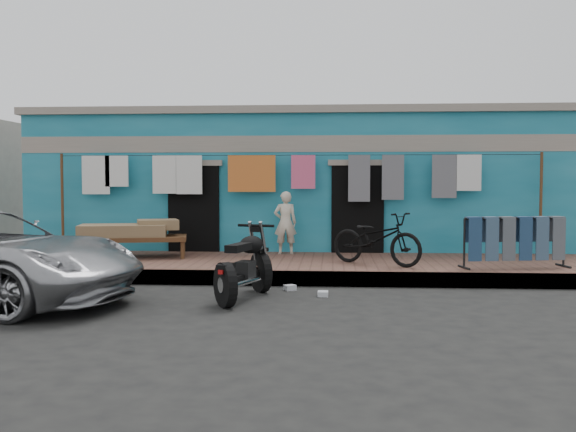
% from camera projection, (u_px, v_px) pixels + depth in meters
% --- Properties ---
extents(ground, '(80.00, 80.00, 0.00)m').
position_uv_depth(ground, '(278.00, 303.00, 9.20)').
color(ground, black).
rests_on(ground, ground).
extents(sidewalk, '(28.00, 3.00, 0.25)m').
position_uv_depth(sidewalk, '(292.00, 267.00, 12.18)').
color(sidewalk, brown).
rests_on(sidewalk, ground).
extents(curb, '(28.00, 0.10, 0.25)m').
position_uv_depth(curb, '(286.00, 278.00, 10.74)').
color(curb, gray).
rests_on(curb, ground).
extents(building, '(12.20, 5.20, 3.36)m').
position_uv_depth(building, '(302.00, 184.00, 16.07)').
color(building, '#19728C').
rests_on(building, ground).
extents(clothesline, '(10.06, 0.06, 2.10)m').
position_uv_depth(clothesline, '(277.00, 178.00, 13.36)').
color(clothesline, brown).
rests_on(clothesline, sidewalk).
extents(seated_person, '(0.50, 0.37, 1.30)m').
position_uv_depth(seated_person, '(285.00, 223.00, 13.29)').
color(seated_person, beige).
rests_on(seated_person, sidewalk).
extents(bicycle, '(1.84, 1.54, 1.16)m').
position_uv_depth(bicycle, '(377.00, 233.00, 11.52)').
color(bicycle, black).
rests_on(bicycle, sidewalk).
extents(motorcycle, '(1.44, 1.98, 1.09)m').
position_uv_depth(motorcycle, '(244.00, 263.00, 9.48)').
color(motorcycle, black).
rests_on(motorcycle, ground).
extents(charpoy, '(2.53, 1.87, 0.71)m').
position_uv_depth(charpoy, '(135.00, 240.00, 12.66)').
color(charpoy, brown).
rests_on(charpoy, sidewalk).
extents(jeans_rack, '(2.06, 1.08, 0.92)m').
position_uv_depth(jeans_rack, '(515.00, 241.00, 11.14)').
color(jeans_rack, black).
rests_on(jeans_rack, sidewalk).
extents(litter_a, '(0.22, 0.22, 0.08)m').
position_uv_depth(litter_a, '(264.00, 287.00, 10.42)').
color(litter_a, silver).
rests_on(litter_a, ground).
extents(litter_b, '(0.22, 0.21, 0.09)m').
position_uv_depth(litter_b, '(290.00, 288.00, 10.29)').
color(litter_b, silver).
rests_on(litter_b, ground).
extents(litter_c, '(0.16, 0.20, 0.08)m').
position_uv_depth(litter_c, '(323.00, 294.00, 9.75)').
color(litter_c, silver).
rests_on(litter_c, ground).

